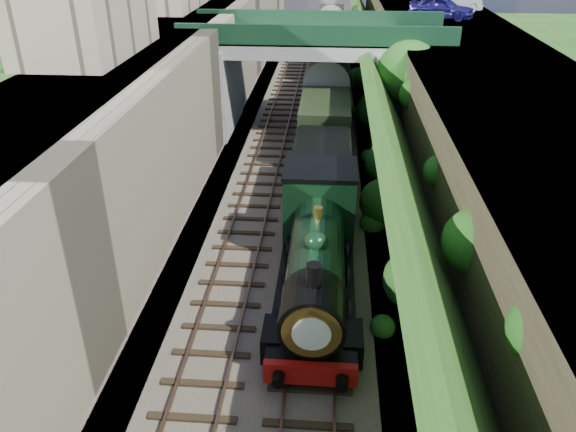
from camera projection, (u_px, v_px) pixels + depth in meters
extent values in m
plane|color=#1E4714|center=(267.00, 412.00, 16.00)|extent=(160.00, 160.00, 0.00)
cube|color=#473F38|center=(304.00, 152.00, 33.58)|extent=(10.00, 90.00, 0.20)
cube|color=#756B56|center=(210.00, 95.00, 32.37)|extent=(1.00, 90.00, 7.00)
cube|color=#262628|center=(150.00, 93.00, 32.61)|extent=(6.00, 90.00, 7.00)
cube|color=#262628|center=(473.00, 107.00, 31.51)|extent=(8.00, 90.00, 6.25)
cube|color=#1E4714|center=(392.00, 112.00, 32.02)|extent=(4.02, 90.00, 6.36)
sphere|color=#194C14|center=(549.00, 333.00, 11.64)|extent=(1.76, 1.76, 1.76)
sphere|color=#194C14|center=(477.00, 242.00, 16.11)|extent=(2.00, 2.00, 2.00)
sphere|color=#194C14|center=(413.00, 280.00, 18.47)|extent=(1.99, 1.99, 1.99)
sphere|color=#194C14|center=(440.00, 171.00, 21.14)|extent=(1.27, 1.27, 1.27)
sphere|color=#194C14|center=(383.00, 202.00, 25.09)|extent=(2.13, 2.13, 2.13)
sphere|color=#194C14|center=(386.00, 162.00, 27.77)|extent=(2.07, 2.07, 2.07)
sphere|color=#194C14|center=(416.00, 94.00, 29.18)|extent=(1.78, 1.78, 1.78)
sphere|color=#194C14|center=(418.00, 76.00, 30.67)|extent=(2.25, 2.25, 2.25)
sphere|color=#194C14|center=(375.00, 110.00, 35.45)|extent=(2.39, 2.39, 2.39)
sphere|color=#194C14|center=(387.00, 81.00, 36.83)|extent=(1.35, 1.35, 1.35)
sphere|color=#194C14|center=(400.00, 45.00, 38.67)|extent=(1.71, 1.71, 1.71)
sphere|color=#194C14|center=(366.00, 77.00, 43.95)|extent=(1.77, 1.77, 1.77)
sphere|color=#194C14|center=(357.00, 81.00, 46.17)|extent=(2.25, 2.25, 2.25)
sphere|color=#194C14|center=(366.00, 56.00, 49.09)|extent=(1.46, 1.46, 1.46)
sphere|color=#194C14|center=(386.00, 22.00, 48.90)|extent=(2.39, 2.39, 2.39)
sphere|color=#194C14|center=(372.00, 31.00, 52.92)|extent=(1.73, 1.73, 1.73)
sphere|color=#194C14|center=(368.00, 30.00, 55.46)|extent=(1.93, 1.93, 1.93)
sphere|color=#194C14|center=(356.00, 40.00, 59.59)|extent=(1.57, 1.57, 1.57)
sphere|color=#194C14|center=(365.00, 18.00, 61.64)|extent=(1.65, 1.65, 1.65)
sphere|color=#194C14|center=(359.00, 25.00, 63.69)|extent=(2.34, 2.34, 2.34)
sphere|color=#194C14|center=(353.00, 27.00, 67.77)|extent=(1.60, 1.60, 1.60)
sphere|color=#194C14|center=(353.00, 24.00, 69.09)|extent=(1.91, 1.91, 1.91)
cube|color=black|center=(271.00, 149.00, 33.65)|extent=(2.50, 90.00, 0.07)
cube|color=brown|center=(259.00, 148.00, 33.66)|extent=(0.08, 90.00, 0.14)
cube|color=brown|center=(283.00, 148.00, 33.56)|extent=(0.08, 90.00, 0.14)
cube|color=black|center=(324.00, 151.00, 33.43)|extent=(2.50, 90.00, 0.07)
cube|color=brown|center=(312.00, 149.00, 33.44)|extent=(0.08, 90.00, 0.14)
cube|color=brown|center=(336.00, 150.00, 33.34)|extent=(0.08, 90.00, 0.14)
cube|color=gray|center=(317.00, 44.00, 34.45)|extent=(16.00, 6.00, 0.90)
cube|color=#163D24|center=(315.00, 36.00, 31.50)|extent=(16.00, 0.30, 1.20)
cube|color=#163D24|center=(318.00, 20.00, 36.52)|extent=(16.00, 0.30, 1.20)
cube|color=gray|center=(223.00, 88.00, 36.20)|extent=(1.40, 6.40, 5.70)
cube|color=gray|center=(390.00, 91.00, 35.46)|extent=(2.40, 6.40, 5.70)
cube|color=gray|center=(85.00, 8.00, 24.79)|extent=(4.00, 8.00, 4.00)
cylinder|color=black|center=(404.00, 117.00, 32.81)|extent=(0.30, 0.30, 4.40)
sphere|color=#194C14|center=(408.00, 73.00, 31.59)|extent=(3.60, 3.60, 3.60)
sphere|color=#194C14|center=(414.00, 80.00, 32.54)|extent=(2.40, 2.40, 2.40)
imported|color=navy|center=(442.00, 7.00, 39.22)|extent=(4.81, 3.44, 1.52)
imported|color=#B4B5B9|center=(452.00, 3.00, 41.53)|extent=(4.79, 3.61, 1.51)
cube|color=black|center=(315.00, 300.00, 19.86)|extent=(2.40, 8.40, 0.60)
cube|color=black|center=(316.00, 272.00, 20.48)|extent=(2.70, 10.00, 0.35)
cube|color=maroon|center=(310.00, 373.00, 16.03)|extent=(2.70, 0.25, 0.70)
cylinder|color=black|center=(316.00, 253.00, 19.17)|extent=(1.90, 5.60, 1.90)
cylinder|color=black|center=(313.00, 312.00, 16.26)|extent=(1.96, 1.80, 1.96)
cylinder|color=white|center=(311.00, 334.00, 15.40)|extent=(1.10, 0.05, 1.10)
cylinder|color=black|center=(314.00, 278.00, 15.70)|extent=(0.44, 0.44, 0.90)
sphere|color=black|center=(316.00, 243.00, 17.82)|extent=(0.76, 0.76, 0.76)
cylinder|color=#A57F33|center=(318.00, 214.00, 19.36)|extent=(0.32, 0.32, 0.50)
cube|color=black|center=(320.00, 202.00, 22.27)|extent=(2.75, 2.40, 2.80)
cube|color=black|center=(321.00, 169.00, 21.59)|extent=(2.85, 2.50, 0.15)
cube|color=black|center=(272.00, 339.00, 17.49)|extent=(0.60, 1.40, 0.90)
cube|color=black|center=(353.00, 343.00, 17.32)|extent=(0.60, 1.40, 0.90)
cube|color=black|center=(321.00, 200.00, 27.11)|extent=(2.30, 6.00, 0.50)
cube|color=black|center=(321.00, 195.00, 26.99)|extent=(2.60, 6.00, 0.50)
cube|color=black|center=(322.00, 172.00, 26.43)|extent=(2.70, 6.00, 2.40)
cube|color=black|center=(323.00, 147.00, 25.85)|extent=(2.50, 5.60, 0.20)
cube|color=black|center=(326.00, 119.00, 38.24)|extent=(2.30, 17.00, 0.40)
cube|color=black|center=(326.00, 116.00, 38.12)|extent=(2.50, 17.00, 0.50)
cube|color=#222E1A|center=(327.00, 94.00, 37.42)|extent=(2.80, 18.00, 2.70)
cube|color=slate|center=(327.00, 71.00, 36.72)|extent=(2.90, 18.00, 0.50)
cube|color=black|center=(329.00, 59.00, 54.81)|extent=(2.30, 17.00, 0.40)
cube|color=black|center=(329.00, 56.00, 54.69)|extent=(2.50, 17.00, 0.50)
cube|color=#222E1A|center=(330.00, 41.00, 53.99)|extent=(2.80, 18.00, 2.70)
cube|color=slate|center=(331.00, 24.00, 53.29)|extent=(2.90, 18.00, 0.50)
cube|color=black|center=(331.00, 27.00, 71.38)|extent=(2.30, 17.00, 0.40)
cube|color=black|center=(331.00, 25.00, 71.26)|extent=(2.50, 17.00, 0.50)
cube|color=#222E1A|center=(332.00, 12.00, 70.56)|extent=(2.80, 18.00, 2.70)
cube|color=slate|center=(332.00, 0.00, 69.86)|extent=(2.90, 18.00, 0.50)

